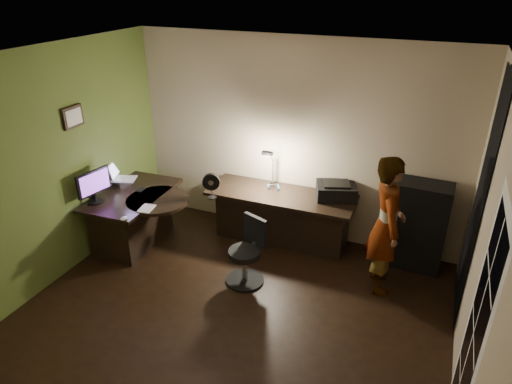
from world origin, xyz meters
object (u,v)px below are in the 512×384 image
at_px(cabinet, 414,225).
at_px(monitor, 94,191).
at_px(person, 386,225).
at_px(desk_left, 135,219).
at_px(office_chair, 245,253).
at_px(desk_right, 280,218).

xyz_separation_m(cabinet, monitor, (-3.75, -1.33, 0.34)).
relative_size(cabinet, person, 0.69).
xyz_separation_m(desk_left, cabinet, (3.49, 0.94, 0.19)).
xyz_separation_m(cabinet, office_chair, (-1.77, -1.16, -0.16)).
distance_m(desk_left, person, 3.26).
xyz_separation_m(desk_left, office_chair, (1.72, -0.22, 0.03)).
relative_size(desk_right, person, 1.19).
relative_size(desk_right, office_chair, 2.39).
height_order(cabinet, monitor, cabinet).
xyz_separation_m(desk_right, monitor, (-2.05, -1.18, 0.55)).
xyz_separation_m(office_chair, person, (1.49, 0.55, 0.41)).
bearing_deg(desk_left, cabinet, 12.64).
distance_m(cabinet, person, 0.72).
relative_size(cabinet, monitor, 2.39).
bearing_deg(office_chair, desk_left, -166.67).
distance_m(desk_left, monitor, 0.71).
distance_m(desk_left, cabinet, 3.62).
bearing_deg(office_chair, cabinet, 54.01).
bearing_deg(cabinet, office_chair, -144.88).
height_order(desk_right, monitor, monitor).
relative_size(monitor, person, 0.29).
xyz_separation_m(cabinet, person, (-0.27, -0.61, 0.26)).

